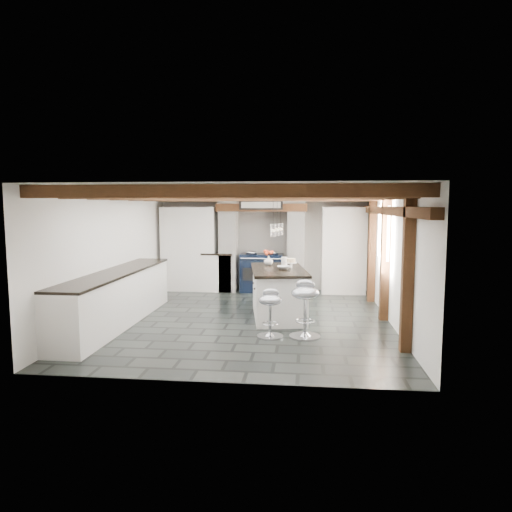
# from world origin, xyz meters

# --- Properties ---
(ground) EXTENTS (6.00, 6.00, 0.00)m
(ground) POSITION_xyz_m (0.00, 0.00, 0.00)
(ground) COLOR black
(ground) RESTS_ON ground
(room_shell) EXTENTS (6.00, 6.03, 6.00)m
(room_shell) POSITION_xyz_m (-0.61, 1.42, 1.07)
(room_shell) COLOR white
(room_shell) RESTS_ON ground
(range_cooker) EXTENTS (1.00, 0.63, 0.99)m
(range_cooker) POSITION_xyz_m (0.00, 2.68, 0.47)
(range_cooker) COLOR black
(range_cooker) RESTS_ON ground
(kitchen_island) EXTENTS (1.20, 1.92, 1.19)m
(kitchen_island) POSITION_xyz_m (0.53, 0.24, 0.46)
(kitchen_island) COLOR white
(kitchen_island) RESTS_ON ground
(bar_stool_near) EXTENTS (0.54, 0.54, 0.90)m
(bar_stool_near) POSITION_xyz_m (1.02, -1.07, 0.56)
(bar_stool_near) COLOR silver
(bar_stool_near) RESTS_ON ground
(bar_stool_far) EXTENTS (0.41, 0.41, 0.75)m
(bar_stool_far) POSITION_xyz_m (0.48, -1.11, 0.47)
(bar_stool_far) COLOR silver
(bar_stool_far) RESTS_ON ground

